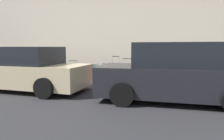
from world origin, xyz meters
The scene contains 18 objects.
ground_plane centered at (0.00, 0.00, 0.00)m, with size 40.00×40.00×0.00m, color #28282B.
sidewalk_curb centered at (0.00, -2.50, 0.07)m, with size 18.00×5.00×0.14m, color #9E9B93.
building_facade_sidewalk_side centered at (0.00, -8.88, 4.02)m, with size 24.00×3.00×8.04m, color #B2A893.
suitcase_maroon_0 centered at (-3.48, -0.60, 0.42)m, with size 0.37×0.20×0.62m.
suitcase_navy_1 centered at (-2.99, -0.57, 0.47)m, with size 0.42×0.24×0.98m.
suitcase_olive_2 centered at (-2.48, -0.49, 0.44)m, with size 0.42×0.22×0.81m.
suitcase_black_3 centered at (-1.96, -0.51, 0.49)m, with size 0.44×0.27×0.95m.
suitcase_red_4 centered at (-1.47, -0.55, 0.51)m, with size 0.38×0.22×1.03m.
suitcase_silver_5 centered at (-1.00, -0.56, 0.47)m, with size 0.38×0.27×0.71m.
suitcase_teal_6 centered at (-0.52, -0.59, 0.44)m, with size 0.42×0.26×0.65m.
suitcase_maroon_7 centered at (-0.03, -0.55, 0.42)m, with size 0.40×0.22×0.61m.
suitcase_navy_8 centered at (0.52, -0.52, 0.40)m, with size 0.51×0.24×0.81m.
suitcase_olive_9 centered at (1.05, -0.57, 0.45)m, with size 0.37×0.20×0.82m.
fire_hydrant centered at (1.89, -0.56, 0.53)m, with size 0.39×0.21×0.75m.
bollard_post centered at (2.54, -0.41, 0.51)m, with size 0.12×0.12×0.74m, color #333338.
parking_meter centered at (-4.33, -0.81, 0.97)m, with size 0.12×0.09×1.27m.
parked_car_charcoal_0 centered at (-3.81, 1.63, 0.78)m, with size 4.38×2.21×1.67m.
parked_car_beige_1 centered at (1.30, 1.63, 0.73)m, with size 4.55×2.02×1.56m.
Camera 1 is at (-3.76, 7.56, 1.54)m, focal length 31.99 mm.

